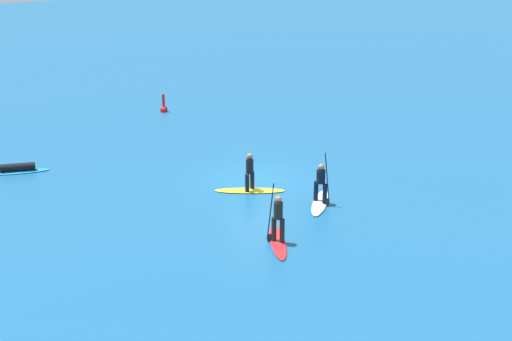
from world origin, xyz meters
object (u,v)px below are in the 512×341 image
(surfer_on_yellow_board, at_px, (250,181))
(marker_buoy, at_px, (164,108))
(surfer_on_blue_board, at_px, (17,169))
(surfer_on_red_board, at_px, (278,229))
(surfer_on_white_board, at_px, (321,193))

(surfer_on_yellow_board, distance_m, marker_buoy, 13.31)
(surfer_on_blue_board, relative_size, marker_buoy, 2.57)
(surfer_on_red_board, distance_m, surfer_on_blue_board, 13.89)
(surfer_on_yellow_board, bearing_deg, surfer_on_white_board, 155.10)
(surfer_on_blue_board, xyz_separation_m, marker_buoy, (9.92, 5.71, 0.04))
(surfer_on_red_board, height_order, marker_buoy, surfer_on_red_board)
(surfer_on_red_board, bearing_deg, surfer_on_yellow_board, 6.96)
(surfer_on_blue_board, height_order, surfer_on_yellow_board, surfer_on_yellow_board)
(surfer_on_white_board, relative_size, surfer_on_red_board, 0.85)
(surfer_on_blue_board, bearing_deg, marker_buoy, -132.12)
(surfer_on_blue_board, distance_m, surfer_on_yellow_board, 10.93)
(marker_buoy, bearing_deg, surfer_on_red_board, -101.34)
(surfer_on_white_board, xyz_separation_m, surfer_on_yellow_board, (-1.80, 2.68, -0.02))
(surfer_on_white_board, relative_size, surfer_on_blue_board, 0.83)
(surfer_on_white_board, distance_m, surfer_on_blue_board, 14.09)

